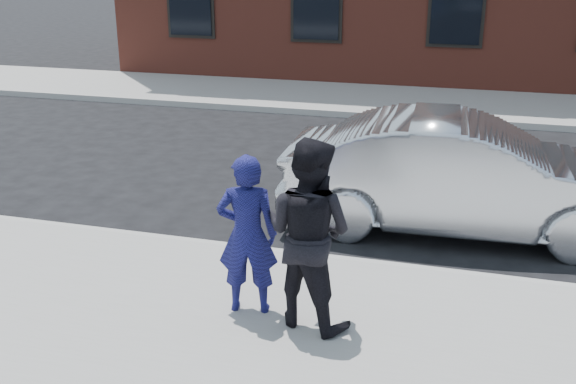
% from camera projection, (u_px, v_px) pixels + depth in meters
% --- Properties ---
extents(ground, '(100.00, 100.00, 0.00)m').
position_uv_depth(ground, '(369.00, 341.00, 6.79)').
color(ground, black).
rests_on(ground, ground).
extents(near_sidewalk, '(50.00, 3.50, 0.15)m').
position_uv_depth(near_sidewalk, '(365.00, 348.00, 6.54)').
color(near_sidewalk, gray).
rests_on(near_sidewalk, ground).
extents(near_curb, '(50.00, 0.10, 0.15)m').
position_uv_depth(near_curb, '(390.00, 269.00, 8.17)').
color(near_curb, '#999691').
rests_on(near_curb, ground).
extents(far_sidewalk, '(50.00, 3.50, 0.15)m').
position_uv_depth(far_sidewalk, '(442.00, 104.00, 16.95)').
color(far_sidewalk, gray).
rests_on(far_sidewalk, ground).
extents(far_curb, '(50.00, 0.10, 0.15)m').
position_uv_depth(far_curb, '(437.00, 120.00, 15.32)').
color(far_curb, '#999691').
rests_on(far_curb, ground).
extents(silver_sedan, '(4.98, 1.93, 1.62)m').
position_uv_depth(silver_sedan, '(463.00, 176.00, 9.22)').
color(silver_sedan, '#B7BABF').
rests_on(silver_sedan, ground).
extents(man_hoodie, '(0.69, 0.54, 1.70)m').
position_uv_depth(man_hoodie, '(247.00, 235.00, 6.82)').
color(man_hoodie, navy).
rests_on(man_hoodie, near_sidewalk).
extents(man_peacoat, '(1.12, 0.98, 1.93)m').
position_uv_depth(man_peacoat, '(309.00, 234.00, 6.56)').
color(man_peacoat, black).
rests_on(man_peacoat, near_sidewalk).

